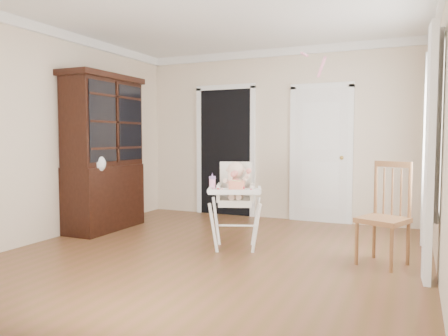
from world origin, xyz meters
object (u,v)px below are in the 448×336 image
at_px(sippy_cup, 212,182).
at_px(china_cabinet, 104,153).
at_px(dining_chair, 385,217).
at_px(cake, 237,186).
at_px(high_chair, 235,194).

relative_size(sippy_cup, china_cabinet, 0.08).
bearing_deg(china_cabinet, dining_chair, -3.44).
distance_m(cake, dining_chair, 1.58).
bearing_deg(high_chair, dining_chair, -19.50).
relative_size(china_cabinet, dining_chair, 2.06).
height_order(cake, sippy_cup, sippy_cup).
height_order(china_cabinet, dining_chair, china_cabinet).
distance_m(cake, sippy_cup, 0.30).
bearing_deg(dining_chair, sippy_cup, -149.78).
relative_size(high_chair, china_cabinet, 0.48).
relative_size(cake, china_cabinet, 0.11).
xyz_separation_m(high_chair, dining_chair, (1.64, 0.03, -0.15)).
relative_size(cake, sippy_cup, 1.26).
bearing_deg(dining_chair, china_cabinet, -160.95).
distance_m(china_cabinet, dining_chair, 3.80).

